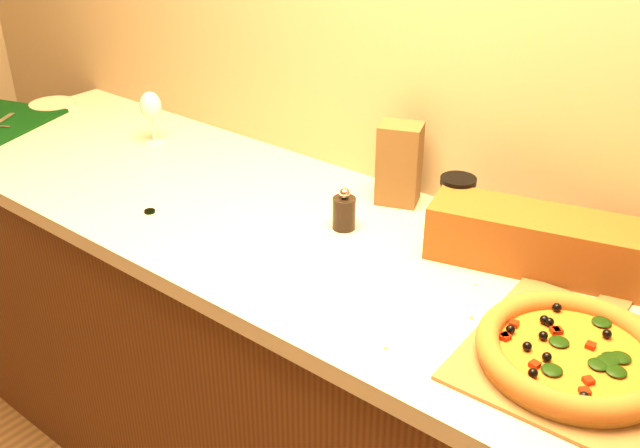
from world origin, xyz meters
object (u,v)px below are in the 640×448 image
Objects in this scene: pizza at (573,353)px; wine_glass at (151,107)px; pepper_grinder at (344,212)px; dark_jar at (456,203)px; pizza_peel at (579,354)px; side_plate at (53,105)px.

wine_glass is at bearing 170.84° from pizza.
wine_glass is at bearing 174.82° from pepper_grinder.
dark_jar is at bearing 5.22° from wine_glass.
pizza_peel is 0.60m from pepper_grinder.
wine_glass is 0.52m from side_plate.
pizza_peel is 1.61× the size of pizza.
pepper_grinder is 0.66× the size of wine_glass.
wine_glass is 1.02× the size of side_plate.
pizza is 1.86m from side_plate.
pizza_peel is at bearing -5.42° from side_plate.
pizza_peel is at bearing -34.08° from dark_jar.
side_plate is at bearing -176.45° from dark_jar.
wine_glass is 1.20× the size of dark_jar.
pepper_grinder is (-0.59, 0.15, 0.01)m from pizza.
dark_jar is (-0.39, 0.30, 0.04)m from pizza.
dark_jar is at bearing 3.55° from side_plate.
pepper_grinder is 0.79× the size of dark_jar.
pizza is 3.21× the size of pepper_grinder.
pepper_grinder is at bearing -5.18° from wine_glass.
pizza reaches higher than side_plate.
side_plate is (-1.84, 0.18, 0.00)m from pizza_peel.
pepper_grinder is (-0.59, 0.11, 0.04)m from pizza_peel.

